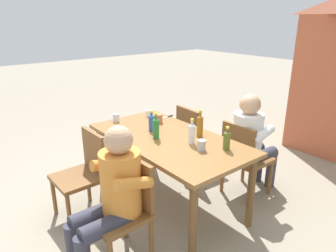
% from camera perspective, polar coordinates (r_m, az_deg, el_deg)
% --- Properties ---
extents(ground_plane, '(24.00, 24.00, 0.00)m').
position_cam_1_polar(ground_plane, '(3.50, 0.00, -13.99)').
color(ground_plane, gray).
extents(dining_table, '(1.73, 0.91, 0.78)m').
position_cam_1_polar(dining_table, '(3.17, 0.00, -3.62)').
color(dining_table, olive).
rests_on(dining_table, ground_plane).
extents(chair_far_right, '(0.44, 0.44, 0.87)m').
position_cam_1_polar(chair_far_right, '(3.51, 13.77, -5.38)').
color(chair_far_right, brown).
rests_on(chair_far_right, ground_plane).
extents(chair_near_right, '(0.46, 0.46, 0.87)m').
position_cam_1_polar(chair_near_right, '(2.61, -7.86, -14.29)').
color(chair_near_right, brown).
rests_on(chair_near_right, ground_plane).
extents(chair_far_left, '(0.47, 0.47, 0.87)m').
position_cam_1_polar(chair_far_left, '(3.98, 4.90, -1.79)').
color(chair_far_left, brown).
rests_on(chair_far_left, ground_plane).
extents(chair_near_left, '(0.45, 0.45, 0.87)m').
position_cam_1_polar(chair_near_left, '(3.22, -15.14, -7.89)').
color(chair_near_left, brown).
rests_on(chair_near_left, ground_plane).
extents(person_in_white_shirt, '(0.47, 0.61, 1.18)m').
position_cam_1_polar(person_in_white_shirt, '(3.52, 15.09, -2.42)').
color(person_in_white_shirt, white).
rests_on(person_in_white_shirt, ground_plane).
extents(person_in_plaid_shirt, '(0.47, 0.61, 1.18)m').
position_cam_1_polar(person_in_plaid_shirt, '(2.47, -10.21, -11.92)').
color(person_in_plaid_shirt, orange).
rests_on(person_in_plaid_shirt, ground_plane).
extents(bottle_green, '(0.06, 0.06, 0.27)m').
position_cam_1_polar(bottle_green, '(3.07, -2.24, -0.28)').
color(bottle_green, '#287A38').
rests_on(bottle_green, dining_table).
extents(bottle_blue, '(0.06, 0.06, 0.22)m').
position_cam_1_polar(bottle_blue, '(3.29, -3.05, 0.72)').
color(bottle_blue, '#2D56A3').
rests_on(bottle_blue, dining_table).
extents(bottle_olive, '(0.06, 0.06, 0.22)m').
position_cam_1_polar(bottle_olive, '(2.87, 10.78, -2.50)').
color(bottle_olive, '#566623').
rests_on(bottle_olive, dining_table).
extents(bottle_amber, '(0.06, 0.06, 0.28)m').
position_cam_1_polar(bottle_amber, '(3.12, 5.90, 0.14)').
color(bottle_amber, '#996019').
rests_on(bottle_amber, dining_table).
extents(bottle_clear, '(0.06, 0.06, 0.25)m').
position_cam_1_polar(bottle_clear, '(2.95, 4.39, -1.29)').
color(bottle_clear, white).
rests_on(bottle_clear, dining_table).
extents(cup_steel, '(0.08, 0.08, 0.10)m').
position_cam_1_polar(cup_steel, '(2.83, 6.18, -3.55)').
color(cup_steel, '#B2B7BC').
rests_on(cup_steel, dining_table).
extents(cup_terracotta, '(0.08, 0.08, 0.10)m').
position_cam_1_polar(cup_terracotta, '(3.55, -1.70, 1.39)').
color(cup_terracotta, '#BC6B47').
rests_on(cup_terracotta, dining_table).
extents(cup_white, '(0.07, 0.07, 0.08)m').
position_cam_1_polar(cup_white, '(3.78, -3.58, 2.35)').
color(cup_white, white).
rests_on(cup_white, dining_table).
extents(cup_glass, '(0.08, 0.08, 0.09)m').
position_cam_1_polar(cup_glass, '(3.64, -9.55, 1.50)').
color(cup_glass, silver).
rests_on(cup_glass, dining_table).
extents(table_knife, '(0.04, 0.24, 0.01)m').
position_cam_1_polar(table_knife, '(3.74, -0.27, 1.63)').
color(table_knife, silver).
rests_on(table_knife, dining_table).
extents(backpack_by_near_side, '(0.31, 0.20, 0.46)m').
position_cam_1_polar(backpack_by_near_side, '(4.55, -6.09, -2.67)').
color(backpack_by_near_side, black).
rests_on(backpack_by_near_side, ground_plane).
extents(backpack_by_far_side, '(0.31, 0.24, 0.47)m').
position_cam_1_polar(backpack_by_far_side, '(4.37, -9.73, -3.68)').
color(backpack_by_far_side, '#47663D').
rests_on(backpack_by_far_side, ground_plane).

